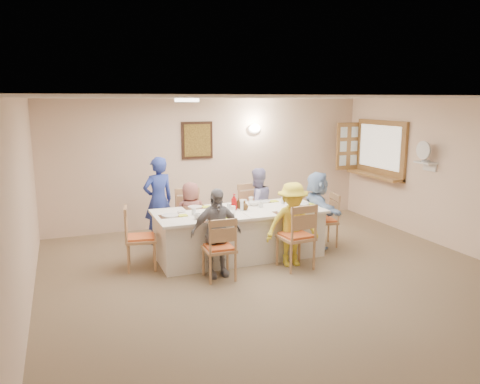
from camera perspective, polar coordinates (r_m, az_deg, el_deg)
name	(u,v)px	position (r m, az deg, el deg)	size (l,w,h in m)	color
ground	(291,286)	(6.50, 6.20, -11.27)	(7.00, 7.00, 0.00)	olive
room_walls	(293,175)	(6.09, 6.50, 2.03)	(7.00, 7.00, 7.00)	beige
wall_picture	(197,140)	(9.17, -5.24, 6.30)	(0.62, 0.05, 0.72)	#361D12
wall_sconce	(255,129)	(9.53, 1.79, 7.73)	(0.26, 0.09, 0.18)	white
ceiling_light	(187,100)	(7.06, -6.49, 11.07)	(0.36, 0.36, 0.05)	white
serving_hatch	(381,149)	(9.83, 16.77, 5.02)	(0.06, 1.50, 1.15)	brown
hatch_sill	(374,175)	(9.82, 16.04, 1.97)	(0.30, 1.50, 0.05)	brown
shutter_door	(348,146)	(10.29, 13.03, 5.47)	(0.55, 0.04, 1.00)	brown
fan_shelf	(426,163)	(8.76, 21.69, 3.35)	(0.22, 0.36, 0.03)	white
desk_fan	(425,154)	(8.73, 21.62, 4.32)	(0.30, 0.30, 0.28)	#A5A5A8
dining_table	(239,233)	(7.50, -0.15, -5.04)	(2.67, 1.13, 0.76)	silver
chair_back_left	(189,218)	(8.03, -6.20, -3.20)	(0.47, 0.47, 0.98)	tan
chair_back_right	(254,212)	(8.40, 1.73, -2.44)	(0.48, 0.48, 0.99)	tan
chair_front_left	(219,247)	(6.56, -2.57, -6.75)	(0.44, 0.44, 0.91)	tan
chair_front_right	(296,235)	(7.00, 6.82, -5.27)	(0.48, 0.48, 1.00)	tan
chair_left_end	(141,237)	(7.09, -11.99, -5.42)	(0.46, 0.46, 0.96)	tan
chair_right_end	(323,220)	(8.14, 10.12, -3.36)	(0.44, 0.44, 0.91)	tan
diner_back_left	(191,215)	(7.90, -5.99, -2.86)	(0.56, 0.37, 1.13)	brown
diner_back_right	(257,205)	(8.26, 2.06, -1.57)	(0.71, 0.60, 1.31)	#8A85B5
diner_front_left	(216,233)	(6.62, -2.92, -4.96)	(0.76, 0.34, 1.27)	gray
diner_front_right	(292,224)	(7.07, 6.39, -3.96)	(0.87, 0.56, 1.28)	yellow
diner_right_end	(317,209)	(8.03, 9.37, -2.11)	(0.54, 1.24, 1.30)	#8DACD6
caregiver	(158,201)	(8.20, -9.91, -1.03)	(0.63, 0.50, 1.53)	#283B99
placemat_fl	(211,220)	(6.82, -3.61, -3.37)	(0.38, 0.28, 0.01)	#472B19
plate_fl	(211,219)	(6.82, -3.61, -3.29)	(0.24, 0.24, 0.01)	white
napkin_fl	(223,219)	(6.83, -2.04, -3.28)	(0.15, 0.15, 0.01)	#CEDE2E
placemat_fr	(285,213)	(7.26, 5.47, -2.51)	(0.33, 0.24, 0.01)	#472B19
plate_fr	(285,212)	(7.26, 5.47, -2.43)	(0.22, 0.22, 0.01)	white
napkin_fr	(297,212)	(7.30, 6.91, -2.42)	(0.14, 0.14, 0.01)	#CEDE2E
placemat_bl	(195,207)	(7.61, -5.51, -1.88)	(0.36, 0.27, 0.01)	#472B19
plate_bl	(195,207)	(7.60, -5.51, -1.80)	(0.23, 0.23, 0.01)	white
napkin_bl	(207,207)	(7.61, -4.10, -1.80)	(0.15, 0.15, 0.01)	#CEDE2E
placemat_br	(263,202)	(8.00, 2.80, -1.18)	(0.32, 0.24, 0.01)	#472B19
plate_br	(263,201)	(8.00, 2.80, -1.11)	(0.26, 0.26, 0.02)	white
napkin_br	(274,201)	(8.03, 4.12, -1.11)	(0.14, 0.14, 0.01)	#CEDE2E
placemat_le	(170,216)	(7.09, -8.49, -2.91)	(0.32, 0.24, 0.01)	#472B19
plate_le	(170,215)	(7.09, -8.49, -2.83)	(0.26, 0.26, 0.02)	white
napkin_le	(183,215)	(7.08, -6.98, -2.83)	(0.14, 0.14, 0.01)	#CEDE2E
placemat_re	(302,204)	(7.86, 7.51, -1.50)	(0.35, 0.26, 0.01)	#472B19
plate_re	(302,204)	(7.85, 7.51, -1.43)	(0.25, 0.25, 0.02)	white
napkin_re	(312,204)	(7.90, 8.83, -1.41)	(0.14, 0.14, 0.01)	#CEDE2E
teacup_a	(197,216)	(6.86, -5.21, -2.98)	(0.14, 0.14, 0.08)	white
teacup_b	(251,199)	(8.02, 1.35, -0.88)	(0.09, 0.09, 0.08)	white
bowl_a	(229,213)	(7.11, -1.38, -2.58)	(0.22, 0.22, 0.05)	white
bowl_b	(254,204)	(7.72, 1.66, -1.42)	(0.24, 0.24, 0.06)	white
condiment_ketchup	(234,202)	(7.38, -0.74, -1.21)	(0.12, 0.12, 0.26)	#B20F10
condiment_brown	(238,203)	(7.48, -0.20, -1.37)	(0.11, 0.11, 0.18)	#482E13
condiment_malt	(245,205)	(7.38, 0.55, -1.62)	(0.13, 0.13, 0.16)	#482E13
drinking_glass	(229,207)	(7.38, -1.38, -1.81)	(0.06, 0.06, 0.10)	silver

